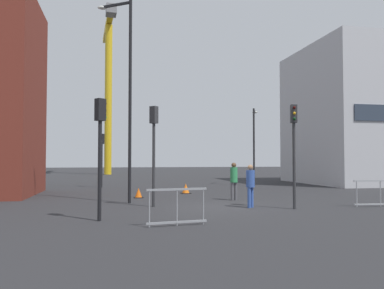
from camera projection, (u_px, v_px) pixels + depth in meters
name	position (u px, v px, depth m)	size (l,w,h in m)	color
ground	(222.00, 207.00, 15.98)	(160.00, 160.00, 0.00)	#28282B
office_block	(361.00, 116.00, 31.97)	(9.54, 10.19, 10.84)	#B7B7BC
construction_crane	(108.00, 72.00, 50.52)	(1.92, 13.38, 20.11)	gold
streetlamp_tall	(127.00, 86.00, 17.53)	(1.54, 1.04, 9.02)	black
streetlamp_short	(254.00, 139.00, 29.19)	(0.84, 1.44, 5.66)	#232326
traffic_light_verge	(102.00, 151.00, 27.05)	(0.35, 0.38, 3.67)	black
traffic_light_near	(294.00, 139.00, 15.35)	(0.31, 0.39, 4.05)	#2D2D30
traffic_light_corner	(100.00, 138.00, 12.42)	(0.38, 0.36, 3.84)	black
traffic_light_crosswalk	(154.00, 139.00, 16.09)	(0.37, 0.37, 4.09)	#2D2D30
pedestrian_walking	(250.00, 183.00, 15.72)	(0.34, 0.34, 1.71)	#33519E
pedestrian_waiting	(234.00, 178.00, 18.56)	(0.34, 0.34, 1.77)	#4C4C51
safety_barrier_left_run	(177.00, 206.00, 11.45)	(1.81, 0.31, 1.08)	gray
safety_barrier_mid_span	(380.00, 193.00, 16.05)	(2.29, 0.22, 1.08)	#9EA0A5
traffic_cone_by_barrier	(139.00, 193.00, 19.71)	(0.48, 0.48, 0.49)	black
traffic_cone_orange	(186.00, 189.00, 22.20)	(0.55, 0.55, 0.56)	black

